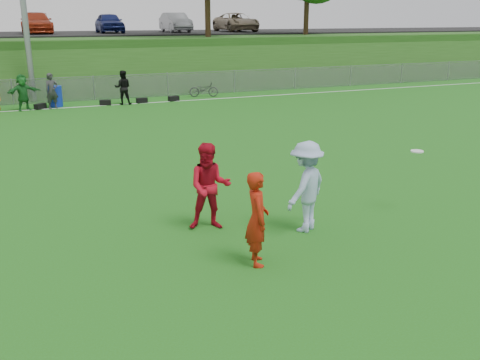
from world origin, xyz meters
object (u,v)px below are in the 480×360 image
player_red_left (257,219)px  player_blue (306,187)px  player_red_center (210,187)px  recycling_bin (55,96)px  bicycle (204,89)px  frisbee (417,151)px

player_red_left → player_blue: size_ratio=0.91×
player_red_left → player_red_center: size_ratio=0.94×
recycling_bin → bicycle: size_ratio=0.64×
player_red_left → bicycle: player_red_left is taller
player_red_left → player_blue: (1.57, 1.06, 0.08)m
frisbee → bicycle: size_ratio=0.18×
player_blue → bicycle: size_ratio=1.19×
frisbee → recycling_bin: (-6.35, 18.65, -0.90)m
recycling_bin → bicycle: 7.85m
player_red_center → player_blue: 1.97m
bicycle → frisbee: bearing=-168.2°
player_red_left → frisbee: 4.57m
player_red_left → player_red_center: player_red_center is taller
player_red_center → frisbee: 4.70m
player_blue → player_red_left: bearing=1.5°
player_red_center → recycling_bin: (-1.75, 17.87, -0.41)m
player_blue → recycling_bin: size_ratio=1.87×
player_red_left → bicycle: bearing=-2.0°
player_red_center → frisbee: bearing=8.0°
player_red_center → bicycle: bearing=89.2°
player_red_left → frisbee: bearing=-61.5°
player_blue → bicycle: (4.31, 19.11, -0.53)m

